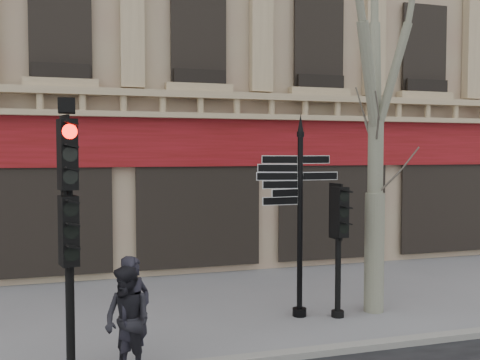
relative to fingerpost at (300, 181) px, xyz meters
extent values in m
plane|color=slate|center=(-1.17, -0.64, -2.76)|extent=(80.00, 80.00, 0.00)
cube|color=gray|center=(-1.17, -2.04, -2.70)|extent=(80.00, 0.25, 0.12)
cube|color=tan|center=(-1.17, 11.86, 6.24)|extent=(28.00, 15.00, 18.00)
cube|color=#610C09|center=(-1.17, 4.24, 0.84)|extent=(28.00, 0.25, 1.30)
cube|color=#9F8867|center=(-1.17, 4.01, 1.81)|extent=(28.00, 0.35, 0.74)
cylinder|color=black|center=(0.00, 0.00, -0.94)|extent=(0.11, 0.11, 3.64)
cylinder|color=black|center=(0.00, 0.00, -2.68)|extent=(0.28, 0.28, 0.16)
cone|color=black|center=(0.00, 0.00, 1.17)|extent=(0.12, 0.12, 0.36)
cylinder|color=black|center=(-4.40, -1.74, -0.87)|extent=(0.13, 0.13, 3.78)
cube|color=black|center=(-4.40, -1.74, -0.57)|extent=(0.52, 0.43, 1.03)
cube|color=black|center=(-4.40, -1.74, 0.54)|extent=(0.52, 0.43, 1.03)
sphere|color=#FF0C05|center=(-4.40, -1.74, 0.82)|extent=(0.22, 0.22, 0.22)
cube|color=black|center=(-4.40, -1.74, 1.25)|extent=(0.31, 0.35, 0.22)
cylinder|color=black|center=(0.72, -0.27, -1.43)|extent=(0.13, 0.13, 2.64)
cylinder|color=black|center=(0.72, -0.27, -2.68)|extent=(0.27, 0.27, 0.15)
cube|color=black|center=(0.72, -0.27, -0.61)|extent=(0.48, 0.36, 1.00)
cylinder|color=gray|center=(1.62, -0.14, -1.51)|extent=(0.41, 0.41, 2.49)
cylinder|color=gray|center=(1.62, -0.14, 0.41)|extent=(0.32, 0.32, 1.58)
imported|color=black|center=(-3.48, -1.75, -1.88)|extent=(0.75, 0.74, 1.75)
imported|color=black|center=(-3.59, -1.94, -1.94)|extent=(0.99, 1.01, 1.64)
camera|label=1|loc=(-4.20, -9.93, 0.58)|focal=40.00mm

